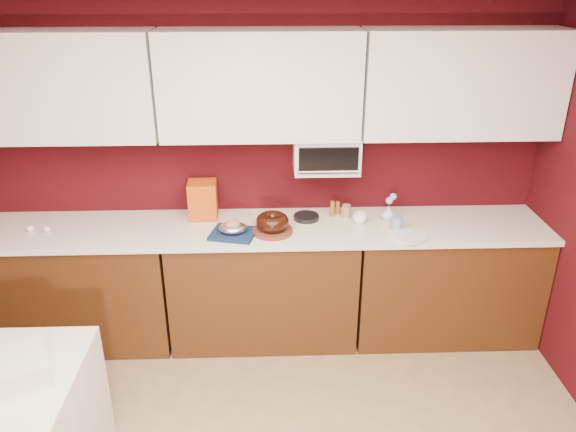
# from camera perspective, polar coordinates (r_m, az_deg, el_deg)

# --- Properties ---
(wall_back) EXTENTS (4.00, 0.02, 2.50)m
(wall_back) POSITION_cam_1_polar(r_m,az_deg,el_deg) (4.08, -2.68, 5.29)
(wall_back) COLOR #3C080C
(wall_back) RESTS_ON floor
(base_cabinet_left) EXTENTS (1.31, 0.58, 0.86)m
(base_cabinet_left) POSITION_cam_1_polar(r_m,az_deg,el_deg) (4.37, -20.40, -6.82)
(base_cabinet_left) COLOR #44240D
(base_cabinet_left) RESTS_ON floor
(base_cabinet_center) EXTENTS (1.31, 0.58, 0.86)m
(base_cabinet_center) POSITION_cam_1_polar(r_m,az_deg,el_deg) (4.14, -2.49, -6.92)
(base_cabinet_center) COLOR #44240D
(base_cabinet_center) RESTS_ON floor
(base_cabinet_right) EXTENTS (1.31, 0.58, 0.86)m
(base_cabinet_right) POSITION_cam_1_polar(r_m,az_deg,el_deg) (4.34, 15.53, -6.35)
(base_cabinet_right) COLOR #44240D
(base_cabinet_right) RESTS_ON floor
(countertop) EXTENTS (4.00, 0.62, 0.04)m
(countertop) POSITION_cam_1_polar(r_m,az_deg,el_deg) (3.93, -2.61, -1.30)
(countertop) COLOR silver
(countertop) RESTS_ON base_cabinet_center
(upper_cabinet_left) EXTENTS (1.31, 0.33, 0.70)m
(upper_cabinet_left) POSITION_cam_1_polar(r_m,az_deg,el_deg) (4.01, -22.77, 12.03)
(upper_cabinet_left) COLOR white
(upper_cabinet_left) RESTS_ON wall_back
(upper_cabinet_center) EXTENTS (1.31, 0.33, 0.70)m
(upper_cabinet_center) POSITION_cam_1_polar(r_m,az_deg,el_deg) (3.76, -2.88, 13.14)
(upper_cabinet_center) COLOR white
(upper_cabinet_center) RESTS_ON wall_back
(upper_cabinet_right) EXTENTS (1.31, 0.33, 0.70)m
(upper_cabinet_right) POSITION_cam_1_polar(r_m,az_deg,el_deg) (3.97, 17.24, 12.72)
(upper_cabinet_right) COLOR white
(upper_cabinet_right) RESTS_ON wall_back
(toaster_oven) EXTENTS (0.45, 0.30, 0.25)m
(toaster_oven) POSITION_cam_1_polar(r_m,az_deg,el_deg) (3.92, 3.90, 6.40)
(toaster_oven) COLOR white
(toaster_oven) RESTS_ON upper_cabinet_center
(toaster_oven_door) EXTENTS (0.40, 0.02, 0.18)m
(toaster_oven_door) POSITION_cam_1_polar(r_m,az_deg,el_deg) (3.77, 4.14, 5.65)
(toaster_oven_door) COLOR black
(toaster_oven_door) RESTS_ON toaster_oven
(toaster_oven_handle) EXTENTS (0.42, 0.02, 0.02)m
(toaster_oven_handle) POSITION_cam_1_polar(r_m,az_deg,el_deg) (3.78, 4.13, 4.50)
(toaster_oven_handle) COLOR silver
(toaster_oven_handle) RESTS_ON toaster_oven
(cake_base) EXTENTS (0.35, 0.35, 0.03)m
(cake_base) POSITION_cam_1_polar(r_m,az_deg,el_deg) (3.82, -1.58, -1.51)
(cake_base) COLOR brown
(cake_base) RESTS_ON countertop
(bundt_cake) EXTENTS (0.30, 0.30, 0.09)m
(bundt_cake) POSITION_cam_1_polar(r_m,az_deg,el_deg) (3.79, -1.59, -0.59)
(bundt_cake) COLOR black
(bundt_cake) RESTS_ON cake_base
(navy_towel) EXTENTS (0.34, 0.31, 0.02)m
(navy_towel) POSITION_cam_1_polar(r_m,az_deg,el_deg) (3.80, -5.59, -1.79)
(navy_towel) COLOR #122445
(navy_towel) RESTS_ON countertop
(foil_ham_nest) EXTENTS (0.20, 0.17, 0.07)m
(foil_ham_nest) POSITION_cam_1_polar(r_m,az_deg,el_deg) (3.78, -5.62, -1.20)
(foil_ham_nest) COLOR silver
(foil_ham_nest) RESTS_ON navy_towel
(roasted_ham) EXTENTS (0.12, 0.11, 0.07)m
(roasted_ham) POSITION_cam_1_polar(r_m,az_deg,el_deg) (3.77, -5.64, -0.85)
(roasted_ham) COLOR #BC6C55
(roasted_ham) RESTS_ON foil_ham_nest
(pandoro_box) EXTENTS (0.20, 0.19, 0.27)m
(pandoro_box) POSITION_cam_1_polar(r_m,az_deg,el_deg) (4.05, -8.64, 1.63)
(pandoro_box) COLOR #AC260B
(pandoro_box) RESTS_ON countertop
(dark_pan) EXTENTS (0.24, 0.24, 0.03)m
(dark_pan) POSITION_cam_1_polar(r_m,az_deg,el_deg) (4.02, 1.87, -0.11)
(dark_pan) COLOR black
(dark_pan) RESTS_ON countertop
(coffee_mug) EXTENTS (0.12, 0.12, 0.09)m
(coffee_mug) POSITION_cam_1_polar(r_m,az_deg,el_deg) (3.98, 7.30, -0.10)
(coffee_mug) COLOR white
(coffee_mug) RESTS_ON countertop
(blue_jar) EXTENTS (0.09, 0.09, 0.09)m
(blue_jar) POSITION_cam_1_polar(r_m,az_deg,el_deg) (3.92, 10.98, -0.74)
(blue_jar) COLOR navy
(blue_jar) RESTS_ON countertop
(flower_vase) EXTENTS (0.10, 0.10, 0.12)m
(flower_vase) POSITION_cam_1_polar(r_m,az_deg,el_deg) (4.05, 10.16, 0.38)
(flower_vase) COLOR silver
(flower_vase) RESTS_ON countertop
(flower_pink) EXTENTS (0.05, 0.05, 0.05)m
(flower_pink) POSITION_cam_1_polar(r_m,az_deg,el_deg) (4.02, 10.26, 1.54)
(flower_pink) COLOR #FF93C8
(flower_pink) RESTS_ON flower_vase
(flower_blue) EXTENTS (0.05, 0.05, 0.05)m
(flower_blue) POSITION_cam_1_polar(r_m,az_deg,el_deg) (4.03, 10.64, 1.94)
(flower_blue) COLOR #93A6EB
(flower_blue) RESTS_ON flower_vase
(china_plate) EXTENTS (0.29, 0.29, 0.01)m
(china_plate) POSITION_cam_1_polar(r_m,az_deg,el_deg) (3.85, 12.22, -1.99)
(china_plate) COLOR white
(china_plate) RESTS_ON countertop
(amber_bottle) EXTENTS (0.04, 0.04, 0.10)m
(amber_bottle) POSITION_cam_1_polar(r_m,az_deg,el_deg) (4.10, 5.07, 0.83)
(amber_bottle) COLOR brown
(amber_bottle) RESTS_ON countertop
(paper_cup) EXTENTS (0.08, 0.08, 0.09)m
(paper_cup) POSITION_cam_1_polar(r_m,az_deg,el_deg) (4.06, 5.93, 0.50)
(paper_cup) COLOR #9A6E46
(paper_cup) RESTS_ON countertop
(egg_left) EXTENTS (0.07, 0.06, 0.04)m
(egg_left) POSITION_cam_1_polar(r_m,az_deg,el_deg) (4.16, -23.31, -1.23)
(egg_left) COLOR silver
(egg_left) RESTS_ON countertop
(egg_right) EXTENTS (0.07, 0.06, 0.04)m
(egg_right) POSITION_cam_1_polar(r_m,az_deg,el_deg) (4.21, -24.71, -1.18)
(egg_right) COLOR white
(egg_right) RESTS_ON countertop
(newspaper_stack) EXTENTS (0.46, 0.44, 0.13)m
(newspaper_stack) POSITION_cam_1_polar(r_m,az_deg,el_deg) (3.05, -26.63, -14.04)
(newspaper_stack) COLOR silver
(newspaper_stack) RESTS_ON dining_table
(amber_bottle_tall) EXTENTS (0.04, 0.04, 0.11)m
(amber_bottle_tall) POSITION_cam_1_polar(r_m,az_deg,el_deg) (4.06, 4.53, 0.73)
(amber_bottle_tall) COLOR brown
(amber_bottle_tall) RESTS_ON countertop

